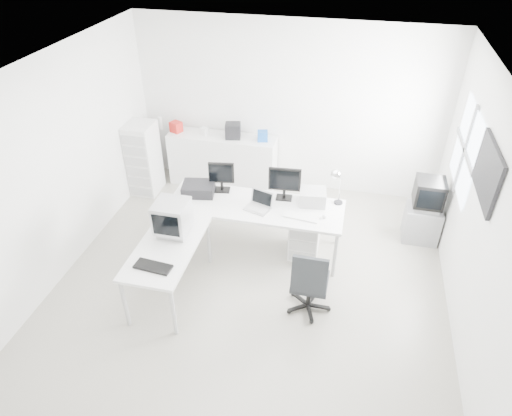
% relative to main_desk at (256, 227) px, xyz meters
% --- Properties ---
extents(floor, '(5.00, 5.00, 0.01)m').
position_rel_main_desk_xyz_m(floor, '(0.10, -0.62, -0.38)').
color(floor, beige).
rests_on(floor, ground).
extents(ceiling, '(5.00, 5.00, 0.01)m').
position_rel_main_desk_xyz_m(ceiling, '(0.10, -0.62, 2.42)').
color(ceiling, white).
rests_on(ceiling, back_wall).
extents(back_wall, '(5.00, 0.02, 2.80)m').
position_rel_main_desk_xyz_m(back_wall, '(0.10, 1.88, 1.02)').
color(back_wall, white).
rests_on(back_wall, floor).
extents(left_wall, '(0.02, 5.00, 2.80)m').
position_rel_main_desk_xyz_m(left_wall, '(-2.40, -0.62, 1.02)').
color(left_wall, white).
rests_on(left_wall, floor).
extents(right_wall, '(0.02, 5.00, 2.80)m').
position_rel_main_desk_xyz_m(right_wall, '(2.60, -0.62, 1.02)').
color(right_wall, white).
rests_on(right_wall, floor).
extents(window, '(0.02, 1.20, 1.10)m').
position_rel_main_desk_xyz_m(window, '(2.58, 0.58, 1.23)').
color(window, white).
rests_on(window, right_wall).
extents(wall_picture, '(0.04, 0.90, 0.60)m').
position_rel_main_desk_xyz_m(wall_picture, '(2.57, -0.52, 1.52)').
color(wall_picture, black).
rests_on(wall_picture, right_wall).
extents(main_desk, '(2.40, 0.80, 0.75)m').
position_rel_main_desk_xyz_m(main_desk, '(0.00, 0.00, 0.00)').
color(main_desk, silver).
rests_on(main_desk, floor).
extents(side_desk, '(0.70, 1.40, 0.75)m').
position_rel_main_desk_xyz_m(side_desk, '(-0.85, -1.10, 0.00)').
color(side_desk, silver).
rests_on(side_desk, floor).
extents(drawer_pedestal, '(0.40, 0.50, 0.60)m').
position_rel_main_desk_xyz_m(drawer_pedestal, '(0.70, 0.05, -0.08)').
color(drawer_pedestal, silver).
rests_on(drawer_pedestal, floor).
extents(inkjet_printer, '(0.49, 0.41, 0.16)m').
position_rel_main_desk_xyz_m(inkjet_printer, '(-0.85, 0.10, 0.45)').
color(inkjet_printer, black).
rests_on(inkjet_printer, main_desk).
extents(lcd_monitor_small, '(0.39, 0.26, 0.45)m').
position_rel_main_desk_xyz_m(lcd_monitor_small, '(-0.55, 0.25, 0.60)').
color(lcd_monitor_small, black).
rests_on(lcd_monitor_small, main_desk).
extents(lcd_monitor_large, '(0.45, 0.21, 0.46)m').
position_rel_main_desk_xyz_m(lcd_monitor_large, '(0.35, 0.25, 0.61)').
color(lcd_monitor_large, black).
rests_on(lcd_monitor_large, main_desk).
extents(laptop, '(0.40, 0.41, 0.21)m').
position_rel_main_desk_xyz_m(laptop, '(0.05, -0.10, 0.48)').
color(laptop, '#B7B7BA').
rests_on(laptop, main_desk).
extents(white_keyboard, '(0.48, 0.20, 0.02)m').
position_rel_main_desk_xyz_m(white_keyboard, '(0.65, -0.15, 0.38)').
color(white_keyboard, silver).
rests_on(white_keyboard, main_desk).
extents(white_mouse, '(0.06, 0.06, 0.06)m').
position_rel_main_desk_xyz_m(white_mouse, '(0.95, -0.10, 0.41)').
color(white_mouse, silver).
rests_on(white_mouse, main_desk).
extents(laser_printer, '(0.39, 0.34, 0.20)m').
position_rel_main_desk_xyz_m(laser_printer, '(0.75, 0.22, 0.48)').
color(laser_printer, '#A3A3A3').
rests_on(laser_printer, main_desk).
extents(desk_lamp, '(0.15, 0.15, 0.43)m').
position_rel_main_desk_xyz_m(desk_lamp, '(1.10, 0.30, 0.59)').
color(desk_lamp, silver).
rests_on(desk_lamp, main_desk).
extents(crt_monitor, '(0.36, 0.36, 0.41)m').
position_rel_main_desk_xyz_m(crt_monitor, '(-0.85, -0.85, 0.58)').
color(crt_monitor, '#B7B7BA').
rests_on(crt_monitor, side_desk).
extents(black_keyboard, '(0.45, 0.21, 0.03)m').
position_rel_main_desk_xyz_m(black_keyboard, '(-0.85, -1.50, 0.39)').
color(black_keyboard, black).
rests_on(black_keyboard, side_desk).
extents(office_chair, '(0.56, 0.56, 0.97)m').
position_rel_main_desk_xyz_m(office_chair, '(0.90, -1.00, 0.11)').
color(office_chair, '#292D2F').
rests_on(office_chair, floor).
extents(tv_cabinet, '(0.50, 0.41, 0.55)m').
position_rel_main_desk_xyz_m(tv_cabinet, '(2.32, 0.76, -0.10)').
color(tv_cabinet, gray).
rests_on(tv_cabinet, floor).
extents(crt_tv, '(0.50, 0.48, 0.45)m').
position_rel_main_desk_xyz_m(crt_tv, '(2.32, 0.76, 0.40)').
color(crt_tv, black).
rests_on(crt_tv, tv_cabinet).
extents(sideboard, '(1.83, 0.46, 0.92)m').
position_rel_main_desk_xyz_m(sideboard, '(-0.96, 1.62, 0.08)').
color(sideboard, silver).
rests_on(sideboard, floor).
extents(clutter_box_a, '(0.22, 0.22, 0.18)m').
position_rel_main_desk_xyz_m(clutter_box_a, '(-1.76, 1.62, 0.63)').
color(clutter_box_a, red).
rests_on(clutter_box_a, sideboard).
extents(clutter_box_b, '(0.15, 0.14, 0.12)m').
position_rel_main_desk_xyz_m(clutter_box_b, '(-1.26, 1.62, 0.60)').
color(clutter_box_b, silver).
rests_on(clutter_box_b, sideboard).
extents(clutter_box_c, '(0.29, 0.27, 0.25)m').
position_rel_main_desk_xyz_m(clutter_box_c, '(-0.76, 1.62, 0.67)').
color(clutter_box_c, black).
rests_on(clutter_box_c, sideboard).
extents(clutter_box_d, '(0.19, 0.18, 0.17)m').
position_rel_main_desk_xyz_m(clutter_box_d, '(-0.26, 1.62, 0.62)').
color(clutter_box_d, '#1851A8').
rests_on(clutter_box_d, sideboard).
extents(clutter_bottle, '(0.07, 0.07, 0.22)m').
position_rel_main_desk_xyz_m(clutter_bottle, '(-2.06, 1.66, 0.65)').
color(clutter_bottle, silver).
rests_on(clutter_bottle, sideboard).
extents(filing_cabinet, '(0.43, 0.51, 1.23)m').
position_rel_main_desk_xyz_m(filing_cabinet, '(-2.18, 1.11, 0.24)').
color(filing_cabinet, silver).
rests_on(filing_cabinet, floor).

